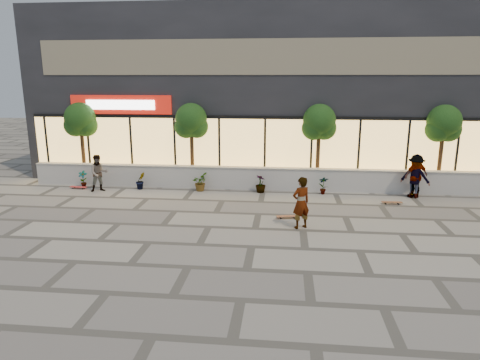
# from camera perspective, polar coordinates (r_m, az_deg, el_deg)

# --- Properties ---
(ground) EXTENTS (80.00, 80.00, 0.00)m
(ground) POSITION_cam_1_polar(r_m,az_deg,el_deg) (13.33, 1.55, -8.89)
(ground) COLOR #A39D8D
(ground) RESTS_ON ground
(planter_wall) EXTENTS (22.00, 0.42, 1.04)m
(planter_wall) POSITION_cam_1_polar(r_m,az_deg,el_deg) (19.84, 3.15, 0.22)
(planter_wall) COLOR beige
(planter_wall) RESTS_ON ground
(retail_building) EXTENTS (24.00, 9.17, 8.50)m
(retail_building) POSITION_cam_1_polar(r_m,az_deg,el_deg) (24.81, 3.92, 11.55)
(retail_building) COLOR black
(retail_building) RESTS_ON ground
(shrub_a) EXTENTS (0.43, 0.29, 0.81)m
(shrub_a) POSITION_cam_1_polar(r_m,az_deg,el_deg) (21.50, -20.19, 0.11)
(shrub_a) COLOR #183C13
(shrub_a) RESTS_ON ground
(shrub_b) EXTENTS (0.57, 0.57, 0.81)m
(shrub_b) POSITION_cam_1_polar(r_m,az_deg,el_deg) (20.42, -13.12, -0.08)
(shrub_b) COLOR #183C13
(shrub_b) RESTS_ON ground
(shrub_c) EXTENTS (0.68, 0.77, 0.81)m
(shrub_c) POSITION_cam_1_polar(r_m,az_deg,el_deg) (19.69, -5.39, -0.28)
(shrub_c) COLOR #183C13
(shrub_c) RESTS_ON ground
(shrub_d) EXTENTS (0.64, 0.64, 0.81)m
(shrub_d) POSITION_cam_1_polar(r_m,az_deg,el_deg) (19.34, 2.77, -0.49)
(shrub_d) COLOR #183C13
(shrub_d) RESTS_ON ground
(shrub_e) EXTENTS (0.46, 0.35, 0.81)m
(shrub_e) POSITION_cam_1_polar(r_m,az_deg,el_deg) (19.39, 11.05, -0.69)
(shrub_e) COLOR #183C13
(shrub_e) RESTS_ON ground
(tree_west) EXTENTS (1.60, 1.50, 3.92)m
(tree_west) POSITION_cam_1_polar(r_m,az_deg,el_deg) (22.42, -20.50, 7.31)
(tree_west) COLOR #3F2C16
(tree_west) RESTS_ON ground
(tree_midwest) EXTENTS (1.60, 1.50, 3.92)m
(tree_midwest) POSITION_cam_1_polar(r_m,az_deg,el_deg) (20.58, -6.52, 7.58)
(tree_midwest) COLOR #3F2C16
(tree_midwest) RESTS_ON ground
(tree_mideast) EXTENTS (1.60, 1.50, 3.92)m
(tree_mideast) POSITION_cam_1_polar(r_m,az_deg,el_deg) (20.16, 10.52, 7.32)
(tree_mideast) COLOR #3F2C16
(tree_mideast) RESTS_ON ground
(tree_east) EXTENTS (1.60, 1.50, 3.92)m
(tree_east) POSITION_cam_1_polar(r_m,az_deg,el_deg) (21.30, 25.52, 6.56)
(tree_east) COLOR #3F2C16
(tree_east) RESTS_ON ground
(skater_center) EXTENTS (0.79, 0.71, 1.82)m
(skater_center) POSITION_cam_1_polar(r_m,az_deg,el_deg) (14.78, 8.14, -3.02)
(skater_center) COLOR silver
(skater_center) RESTS_ON ground
(skater_left) EXTENTS (1.03, 0.97, 1.69)m
(skater_left) POSITION_cam_1_polar(r_m,az_deg,el_deg) (20.45, -18.31, 0.86)
(skater_left) COLOR tan
(skater_left) RESTS_ON ground
(skater_right_near) EXTENTS (1.21, 0.88, 1.91)m
(skater_right_near) POSITION_cam_1_polar(r_m,az_deg,el_deg) (19.86, 22.42, 0.50)
(skater_right_near) COLOR white
(skater_right_near) RESTS_ON ground
(skater_right_far) EXTENTS (1.40, 1.19, 1.88)m
(skater_right_far) POSITION_cam_1_polar(r_m,az_deg,el_deg) (19.86, 22.35, 0.45)
(skater_right_far) COLOR maroon
(skater_right_far) RESTS_ON ground
(skateboard_center) EXTENTS (0.84, 0.36, 0.10)m
(skateboard_center) POSITION_cam_1_polar(r_m,az_deg,el_deg) (15.95, 6.31, -4.83)
(skateboard_center) COLOR brown
(skateboard_center) RESTS_ON ground
(skateboard_left) EXTENTS (0.84, 0.31, 0.10)m
(skateboard_left) POSITION_cam_1_polar(r_m,az_deg,el_deg) (21.41, -20.73, -0.88)
(skateboard_left) COLOR red
(skateboard_left) RESTS_ON ground
(skateboard_right_near) EXTENTS (0.83, 0.23, 0.10)m
(skateboard_right_near) POSITION_cam_1_polar(r_m,az_deg,el_deg) (18.68, 19.59, -2.81)
(skateboard_right_near) COLOR brown
(skateboard_right_near) RESTS_ON ground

